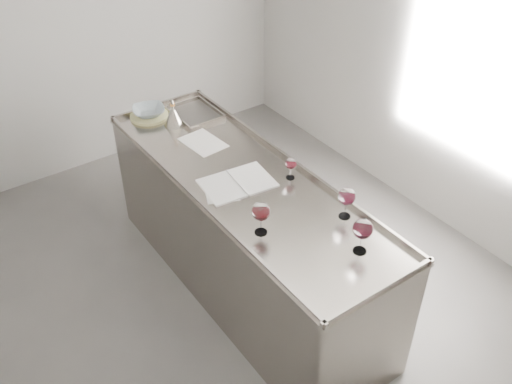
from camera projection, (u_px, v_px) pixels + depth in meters
room_shell at (196, 167)px, 2.91m from camera, size 4.54×5.04×2.84m
counter at (245, 235)px, 3.89m from camera, size 0.77×2.42×0.97m
wine_glass_left at (261, 212)px, 3.12m from camera, size 0.10×0.10×0.20m
wine_glass_middle at (363, 230)px, 2.99m from camera, size 0.11×0.11×0.21m
wine_glass_right at (347, 197)px, 3.23m from camera, size 0.10×0.10×0.20m
wine_glass_small at (291, 164)px, 3.57m from camera, size 0.07×0.07×0.14m
notebook at (237, 183)px, 3.57m from camera, size 0.47×0.35×0.02m
loose_paper_top at (203, 142)px, 3.97m from camera, size 0.25×0.34×0.00m
loose_paper_under at (221, 189)px, 3.53m from camera, size 0.30×0.34×0.00m
trivet at (149, 116)px, 4.26m from camera, size 0.32×0.32×0.02m
ceramic_bowl at (149, 111)px, 4.23m from camera, size 0.30×0.30×0.06m
wine_funnel at (174, 117)px, 4.13m from camera, size 0.15×0.15×0.21m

